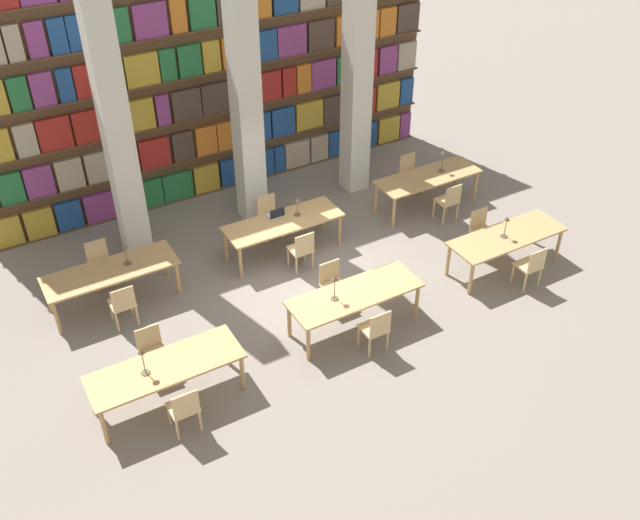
{
  "coord_description": "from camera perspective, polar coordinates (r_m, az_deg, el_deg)",
  "views": [
    {
      "loc": [
        -5.23,
        -9.2,
        8.41
      ],
      "look_at": [
        0.0,
        -0.13,
        0.67
      ],
      "focal_mm": 40.0,
      "sensor_mm": 36.0,
      "label": 1
    }
  ],
  "objects": [
    {
      "name": "chair_7",
      "position": [
        13.92,
        -17.19,
        -0.14
      ],
      "size": [
        0.42,
        0.4,
        0.88
      ],
      "rotation": [
        0.0,
        0.0,
        3.14
      ],
      "color": "tan",
      "rests_on": "ground_plane"
    },
    {
      "name": "desk_lamp_1",
      "position": [
        11.83,
        1.19,
        -1.91
      ],
      "size": [
        0.14,
        0.14,
        0.48
      ],
      "color": "brown",
      "rests_on": "reading_table_1"
    },
    {
      "name": "desk_lamp_3",
      "position": [
        13.11,
        -15.32,
        0.72
      ],
      "size": [
        0.14,
        0.14,
        0.42
      ],
      "color": "brown",
      "rests_on": "reading_table_3"
    },
    {
      "name": "reading_table_3",
      "position": [
        13.25,
        -16.4,
        -1.01
      ],
      "size": [
        2.36,
        0.83,
        0.75
      ],
      "color": "tan",
      "rests_on": "ground_plane"
    },
    {
      "name": "reading_table_1",
      "position": [
        12.21,
        2.79,
        -2.92
      ],
      "size": [
        2.36,
        0.83,
        0.75
      ],
      "color": "tan",
      "rests_on": "ground_plane"
    },
    {
      "name": "chair_5",
      "position": [
        14.55,
        12.78,
        2.43
      ],
      "size": [
        0.42,
        0.4,
        0.88
      ],
      "rotation": [
        0.0,
        0.0,
        3.14
      ],
      "color": "tan",
      "rests_on": "ground_plane"
    },
    {
      "name": "desk_lamp_4",
      "position": [
        14.0,
        -1.84,
        4.54
      ],
      "size": [
        0.14,
        0.14,
        0.4
      ],
      "color": "brown",
      "rests_on": "reading_table_4"
    },
    {
      "name": "reading_table_0",
      "position": [
        11.16,
        -12.25,
        -8.56
      ],
      "size": [
        2.36,
        0.83,
        0.75
      ],
      "color": "tan",
      "rests_on": "ground_plane"
    },
    {
      "name": "chair_3",
      "position": [
        12.78,
        1.01,
        -1.89
      ],
      "size": [
        0.42,
        0.4,
        0.88
      ],
      "rotation": [
        0.0,
        0.0,
        3.14
      ],
      "color": "tan",
      "rests_on": "ground_plane"
    },
    {
      "name": "chair_8",
      "position": [
        13.63,
        -1.46,
        0.87
      ],
      "size": [
        0.42,
        0.4,
        0.88
      ],
      "color": "tan",
      "rests_on": "ground_plane"
    },
    {
      "name": "desk_lamp_5",
      "position": [
        15.72,
        9.81,
        8.12
      ],
      "size": [
        0.14,
        0.14,
        0.5
      ],
      "color": "brown",
      "rests_on": "reading_table_5"
    },
    {
      "name": "chair_9",
      "position": [
        14.66,
        -4.1,
        3.62
      ],
      "size": [
        0.42,
        0.4,
        0.88
      ],
      "rotation": [
        0.0,
        0.0,
        3.14
      ],
      "color": "tan",
      "rests_on": "ground_plane"
    },
    {
      "name": "desk_lamp_2",
      "position": [
        13.79,
        14.67,
        2.85
      ],
      "size": [
        0.14,
        0.14,
        0.44
      ],
      "color": "brown",
      "rests_on": "reading_table_2"
    },
    {
      "name": "chair_0",
      "position": [
        10.82,
        -10.8,
        -11.58
      ],
      "size": [
        0.42,
        0.4,
        0.88
      ],
      "color": "tan",
      "rests_on": "ground_plane"
    },
    {
      "name": "pillar_right",
      "position": [
        15.28,
        3.03,
        15.68
      ],
      "size": [
        0.5,
        0.5,
        6.0
      ],
      "color": "beige",
      "rests_on": "ground_plane"
    },
    {
      "name": "chair_11",
      "position": [
        16.27,
        7.2,
        6.99
      ],
      "size": [
        0.42,
        0.4,
        0.88
      ],
      "rotation": [
        0.0,
        0.0,
        3.14
      ],
      "color": "tan",
      "rests_on": "ground_plane"
    },
    {
      "name": "chair_10",
      "position": [
        15.34,
        10.26,
        4.71
      ],
      "size": [
        0.42,
        0.4,
        0.88
      ],
      "color": "tan",
      "rests_on": "ground_plane"
    },
    {
      "name": "pillar_left",
      "position": [
        13.4,
        -16.22,
        11.2
      ],
      "size": [
        0.5,
        0.5,
        6.0
      ],
      "color": "beige",
      "rests_on": "ground_plane"
    },
    {
      "name": "reading_table_5",
      "position": [
        15.68,
        8.62,
        6.44
      ],
      "size": [
        2.36,
        0.83,
        0.75
      ],
      "color": "tan",
      "rests_on": "ground_plane"
    },
    {
      "name": "reading_table_4",
      "position": [
        14.02,
        -2.96,
        2.9
      ],
      "size": [
        2.36,
        0.83,
        0.75
      ],
      "color": "tan",
      "rests_on": "ground_plane"
    },
    {
      "name": "chair_2",
      "position": [
        11.89,
        4.48,
        -5.5
      ],
      "size": [
        0.42,
        0.4,
        0.88
      ],
      "color": "tan",
      "rests_on": "ground_plane"
    },
    {
      "name": "chair_1",
      "position": [
        11.78,
        -13.27,
        -7.07
      ],
      "size": [
        0.42,
        0.4,
        0.88
      ],
      "rotation": [
        0.0,
        0.0,
        3.14
      ],
      "color": "tan",
      "rests_on": "ground_plane"
    },
    {
      "name": "ground_plane",
      "position": [
        13.52,
        -0.28,
        -1.99
      ],
      "size": [
        40.0,
        40.0,
        0.0
      ],
      "primitive_type": "plane",
      "color": "gray"
    },
    {
      "name": "chair_4",
      "position": [
        13.77,
        16.51,
        -0.43
      ],
      "size": [
        0.42,
        0.4,
        0.88
      ],
      "color": "tan",
      "rests_on": "ground_plane"
    },
    {
      "name": "laptop",
      "position": [
        14.11,
        -3.56,
        3.67
      ],
      "size": [
        0.32,
        0.22,
        0.21
      ],
      "rotation": [
        0.0,
        0.0,
        3.14
      ],
      "color": "silver",
      "rests_on": "reading_table_4"
    },
    {
      "name": "chair_6",
      "position": [
        12.81,
        -15.49,
        -3.38
      ],
      "size": [
        0.42,
        0.4,
        0.88
      ],
      "color": "tan",
      "rests_on": "ground_plane"
    },
    {
      "name": "reading_table_2",
      "position": [
        14.05,
        14.72,
        1.67
      ],
      "size": [
        2.36,
        0.83,
        0.75
      ],
      "color": "tan",
      "rests_on": "ground_plane"
    },
    {
      "name": "pillar_center",
      "position": [
        14.14,
        -6.05,
        13.77
      ],
      "size": [
        0.5,
        0.5,
        6.0
      ],
      "color": "beige",
      "rests_on": "ground_plane"
    },
    {
      "name": "bookshelf_bank",
      "position": [
        15.56,
        -8.29,
        14.49
      ],
      "size": [
        10.41,
        0.35,
        5.5
      ],
      "color": "brown",
      "rests_on": "ground_plane"
    },
    {
      "name": "desk_lamp_0",
      "position": [
        10.84,
        -14.02,
        -7.55
      ],
      "size": [
        0.14,
        0.14,
        0.48
      ],
      "color": "brown",
      "rests_on": "reading_table_0"
    }
  ]
}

